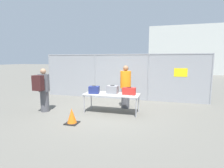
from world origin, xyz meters
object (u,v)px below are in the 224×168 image
object	(u,v)px
suitcase_red	(129,91)
utility_trailer	(160,89)
traffic_cone	(72,117)
suitcase_navy	(94,90)
traveler_hooded	(43,88)
inspection_table	(112,95)
suitcase_grey	(112,90)
security_worker_near	(126,86)

from	to	relation	value
suitcase_red	utility_trailer	distance (m)	4.24
utility_trailer	traffic_cone	distance (m)	6.18
suitcase_navy	traffic_cone	xyz separation A→B (m)	(-0.24, -1.38, -0.66)
suitcase_red	traffic_cone	bearing A→B (deg)	-136.82
utility_trailer	suitcase_red	bearing A→B (deg)	-105.45
traveler_hooded	utility_trailer	world-z (taller)	traveler_hooded
suitcase_red	inspection_table	bearing A→B (deg)	-177.62
suitcase_grey	suitcase_red	distance (m)	0.68
inspection_table	suitcase_red	bearing A→B (deg)	2.38
inspection_table	security_worker_near	xyz separation A→B (m)	(0.37, 0.85, 0.24)
utility_trailer	traffic_cone	world-z (taller)	utility_trailer
inspection_table	suitcase_navy	size ratio (longest dim) A/B	4.99
security_worker_near	traffic_cone	bearing A→B (deg)	72.50
traveler_hooded	traffic_cone	size ratio (longest dim) A/B	3.41
suitcase_grey	security_worker_near	bearing A→B (deg)	62.86
suitcase_navy	traveler_hooded	distance (m)	2.01
security_worker_near	inspection_table	bearing A→B (deg)	78.03
utility_trailer	inspection_table	bearing A→B (deg)	-113.68
suitcase_red	utility_trailer	xyz separation A→B (m)	(1.12, 4.06, -0.51)
utility_trailer	traffic_cone	bearing A→B (deg)	-116.05
inspection_table	utility_trailer	xyz separation A→B (m)	(1.79, 4.09, -0.32)
traveler_hooded	utility_trailer	size ratio (longest dim) A/B	0.38
suitcase_grey	traveler_hooded	bearing A→B (deg)	-164.61
traveler_hooded	security_worker_near	size ratio (longest dim) A/B	0.95
suitcase_red	security_worker_near	world-z (taller)	security_worker_near
traveler_hooded	utility_trailer	bearing A→B (deg)	59.88
suitcase_navy	utility_trailer	xyz separation A→B (m)	(2.48, 4.18, -0.51)
security_worker_near	traffic_cone	xyz separation A→B (m)	(-1.29, -2.32, -0.71)
traveler_hooded	utility_trailer	distance (m)	6.47
inspection_table	suitcase_navy	xyz separation A→B (m)	(-0.69, -0.09, 0.19)
suitcase_red	traveler_hooded	bearing A→B (deg)	-169.18
suitcase_grey	traveler_hooded	size ratio (longest dim) A/B	0.26
traffic_cone	suitcase_red	bearing A→B (deg)	43.18
suitcase_navy	suitcase_grey	distance (m)	0.72
suitcase_navy	security_worker_near	bearing A→B (deg)	41.53
traveler_hooded	security_worker_near	distance (m)	3.33
inspection_table	traffic_cone	distance (m)	1.80
suitcase_grey	suitcase_red	bearing A→B (deg)	-7.85
suitcase_red	traffic_cone	world-z (taller)	suitcase_red
suitcase_red	security_worker_near	distance (m)	0.87
traffic_cone	suitcase_navy	bearing A→B (deg)	80.29
suitcase_red	suitcase_navy	bearing A→B (deg)	-175.02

